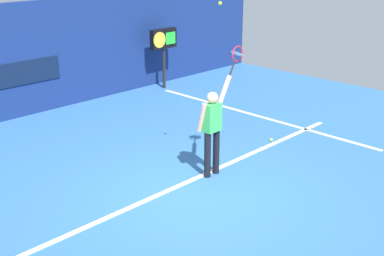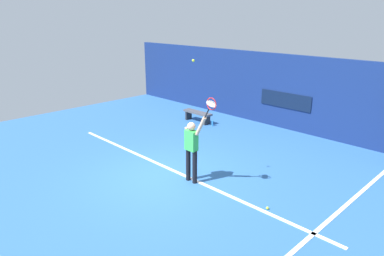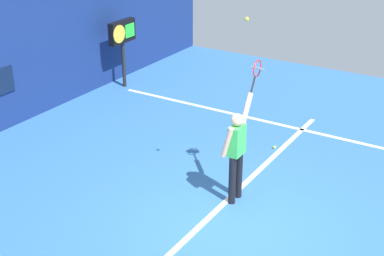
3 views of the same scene
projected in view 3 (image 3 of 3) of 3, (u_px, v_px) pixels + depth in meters
ground_plane at (232, 226)px, 9.41m from camera, size 18.00×18.00×0.00m
court_baseline at (209, 217)px, 9.63m from camera, size 10.00×0.10×0.01m
court_sideline at (243, 116)px, 13.70m from camera, size 0.10×7.00×0.01m
tennis_player at (236, 150)px, 9.77m from camera, size 0.76×0.31×1.94m
tennis_racket at (257, 70)px, 9.77m from camera, size 0.44×0.27×0.61m
tennis_ball at (247, 19)px, 8.89m from camera, size 0.07×0.07×0.07m
scoreboard_clock at (122, 35)px, 15.06m from camera, size 0.96×0.20×1.86m
spare_ball at (275, 147)px, 12.06m from camera, size 0.07×0.07×0.07m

